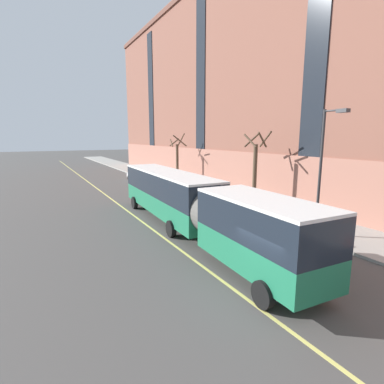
{
  "coord_description": "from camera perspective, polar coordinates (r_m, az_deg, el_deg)",
  "views": [
    {
      "loc": [
        -7.53,
        -7.6,
        5.89
      ],
      "look_at": [
        3.0,
        11.76,
        1.8
      ],
      "focal_mm": 28.0,
      "sensor_mm": 36.0,
      "label": 1
    }
  ],
  "objects": [
    {
      "name": "sidewalk",
      "position": [
        20.37,
        27.51,
        -7.31
      ],
      "size": [
        4.85,
        160.0,
        0.15
      ],
      "primitive_type": "cube",
      "color": "#9E9B93",
      "rests_on": "ground"
    },
    {
      "name": "parked_car_white_0",
      "position": [
        40.95,
        -10.17,
        3.18
      ],
      "size": [
        2.07,
        4.42,
        1.56
      ],
      "color": "silver",
      "rests_on": "ground"
    },
    {
      "name": "lane_centerline",
      "position": [
        13.81,
        3.16,
        -14.74
      ],
      "size": [
        0.16,
        140.0,
        0.01
      ],
      "primitive_type": "cube",
      "color": "#E0D66B",
      "rests_on": "ground"
    },
    {
      "name": "parked_car_champagne_4",
      "position": [
        18.82,
        15.26,
        -5.62
      ],
      "size": [
        2.0,
        4.32,
        1.56
      ],
      "color": "#BCAD89",
      "rests_on": "ground"
    },
    {
      "name": "parked_car_darkgray_2",
      "position": [
        32.72,
        -5.31,
        1.49
      ],
      "size": [
        2.02,
        4.8,
        1.56
      ],
      "color": "#4C4C51",
      "rests_on": "ground"
    },
    {
      "name": "street_lamp",
      "position": [
        18.43,
        23.91,
        5.43
      ],
      "size": [
        0.36,
        1.48,
        7.22
      ],
      "color": "#2D2D30",
      "rests_on": "sidewalk"
    },
    {
      "name": "city_bus",
      "position": [
        18.08,
        -0.48,
        -1.82
      ],
      "size": [
        3.47,
        19.83,
        3.48
      ],
      "color": "#1E704C",
      "rests_on": "ground"
    },
    {
      "name": "street_tree_far_uptown",
      "position": [
        24.96,
        11.98,
        4.43
      ],
      "size": [
        1.89,
        1.89,
        6.18
      ],
      "color": "brown",
      "rests_on": "sidewalk"
    },
    {
      "name": "ground_plane",
      "position": [
        12.22,
        14.94,
        -18.71
      ],
      "size": [
        260.0,
        260.0,
        0.0
      ],
      "primitive_type": "plane",
      "color": "#4C4947"
    },
    {
      "name": "street_tree_far_downtown",
      "position": [
        37.19,
        -2.82,
        6.35
      ],
      "size": [
        1.82,
        1.88,
        6.13
      ],
      "color": "brown",
      "rests_on": "sidewalk"
    }
  ]
}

